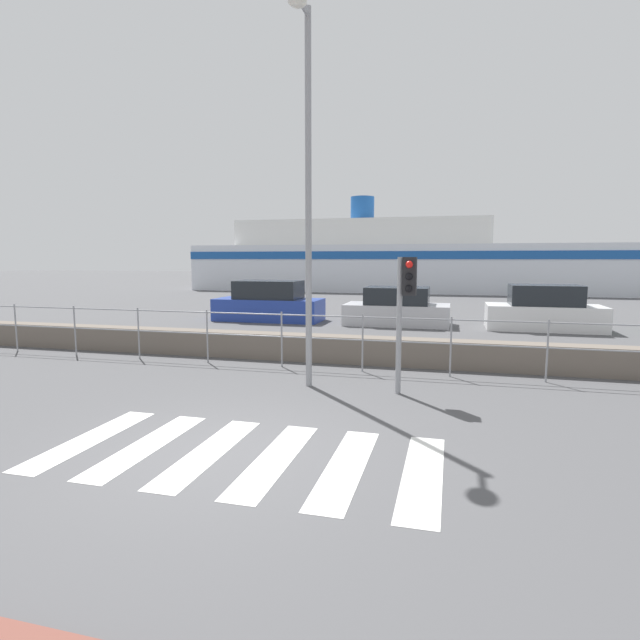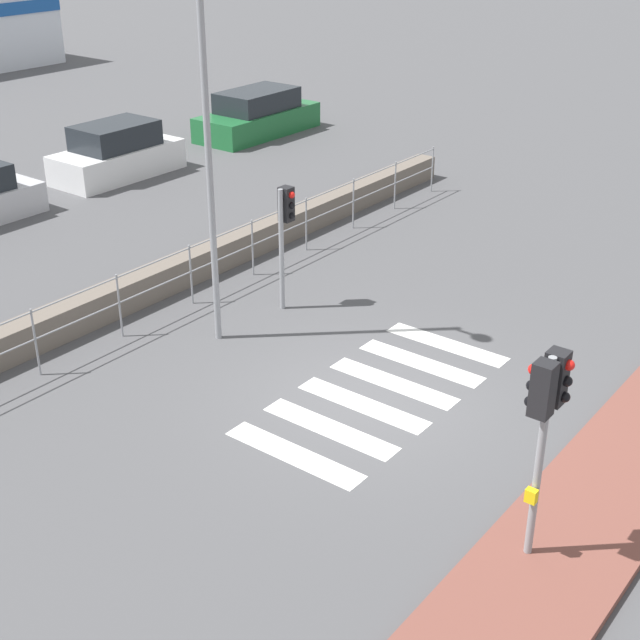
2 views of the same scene
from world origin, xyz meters
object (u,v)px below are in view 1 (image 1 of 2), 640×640
(ferry_boat, at_px, (404,261))
(parked_car_blue, at_px, (269,304))
(traffic_light_far, at_px, (406,294))
(streetlamp, at_px, (306,163))
(parked_car_silver, at_px, (397,309))
(parked_car_white, at_px, (544,311))

(ferry_boat, distance_m, parked_car_blue, 20.33)
(traffic_light_far, xyz_separation_m, streetlamp, (-1.85, -0.00, 2.37))
(ferry_boat, distance_m, parked_car_silver, 20.11)
(streetlamp, height_order, ferry_boat, ferry_boat)
(parked_car_blue, relative_size, parked_car_white, 1.11)
(traffic_light_far, height_order, ferry_boat, ferry_boat)
(traffic_light_far, relative_size, parked_car_white, 0.65)
(streetlamp, distance_m, parked_car_white, 11.77)
(ferry_boat, bearing_deg, parked_car_blue, -99.78)
(traffic_light_far, xyz_separation_m, ferry_boat, (-2.80, 29.60, 0.44))
(traffic_light_far, bearing_deg, parked_car_blue, 122.99)
(parked_car_blue, relative_size, parked_car_silver, 1.11)
(traffic_light_far, distance_m, parked_car_blue, 11.53)
(parked_car_white, bearing_deg, ferry_boat, 108.62)
(parked_car_blue, bearing_deg, traffic_light_far, -57.01)
(parked_car_blue, distance_m, parked_car_silver, 5.09)
(traffic_light_far, height_order, parked_car_silver, traffic_light_far)
(parked_car_silver, bearing_deg, parked_car_white, -0.00)
(parked_car_silver, height_order, parked_car_white, parked_car_white)
(traffic_light_far, bearing_deg, parked_car_silver, 96.84)
(parked_car_blue, xyz_separation_m, parked_car_white, (10.17, 0.00, -0.01))
(traffic_light_far, relative_size, parked_car_blue, 0.59)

